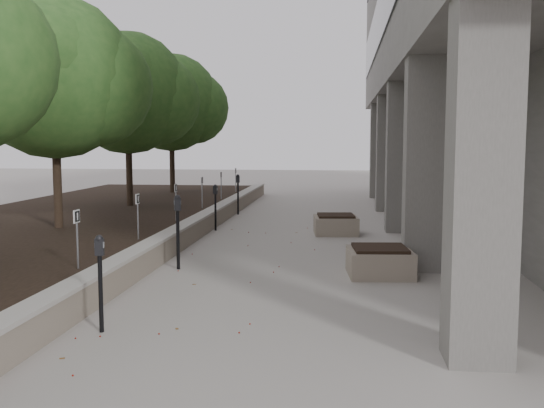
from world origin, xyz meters
The scene contains 19 objects.
ground centered at (0.00, 0.00, 0.00)m, with size 90.00×90.00×0.00m, color #A19B94.
retaining_wall centered at (-1.82, 9.00, 0.25)m, with size 0.39×26.00×0.50m, color gray, non-canonical shape.
planting_bed centered at (-5.50, 9.00, 0.20)m, with size 7.00×26.00×0.40m, color black.
crabapple_tree_3 centered at (-4.80, 8.00, 3.12)m, with size 4.60×4.00×5.44m, color #2D5922, non-canonical shape.
crabapple_tree_4 centered at (-4.80, 13.00, 3.12)m, with size 4.60×4.00×5.44m, color #2D5922, non-canonical shape.
crabapple_tree_5 centered at (-4.80, 18.00, 3.12)m, with size 4.60×4.00×5.44m, color #2D5922, non-canonical shape.
parking_sign_3 centered at (-2.35, 3.50, 0.88)m, with size 0.04×0.22×0.96m, color black, non-canonical shape.
parking_sign_4 centered at (-2.35, 6.50, 0.88)m, with size 0.04×0.22×0.96m, color black, non-canonical shape.
parking_sign_5 centered at (-2.35, 9.50, 0.88)m, with size 0.04×0.22×0.96m, color black, non-canonical shape.
parking_sign_6 centered at (-2.35, 12.50, 0.88)m, with size 0.04×0.22×0.96m, color black, non-canonical shape.
parking_sign_7 centered at (-2.35, 15.50, 0.88)m, with size 0.04×0.22×0.96m, color black, non-canonical shape.
parking_sign_8 centered at (-2.35, 18.50, 0.88)m, with size 0.04×0.22×0.96m, color black, non-canonical shape.
parking_meter_2 centered at (-1.18, 1.53, 0.64)m, with size 0.13×0.09×1.27m, color black, non-canonical shape.
parking_meter_3 centered at (-1.23, 5.49, 0.72)m, with size 0.14×0.10×1.43m, color black, non-canonical shape.
parking_meter_4 centered at (-1.55, 10.61, 0.63)m, with size 0.13×0.09×1.27m, color black, non-canonical shape.
parking_meter_5 centered at (-1.55, 14.30, 0.67)m, with size 0.13×0.09×1.34m, color black, non-canonical shape.
planter_front centered at (2.58, 5.37, 0.27)m, with size 1.14×1.14×0.53m, color gray, non-canonical shape.
planter_back centered at (1.72, 10.34, 0.26)m, with size 1.12×1.12×0.52m, color gray, non-canonical shape.
berry_scatter centered at (-0.10, 5.00, 0.01)m, with size 3.30×14.10×0.02m, color maroon, non-canonical shape.
Camera 1 is at (1.89, -6.01, 2.48)m, focal length 41.20 mm.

